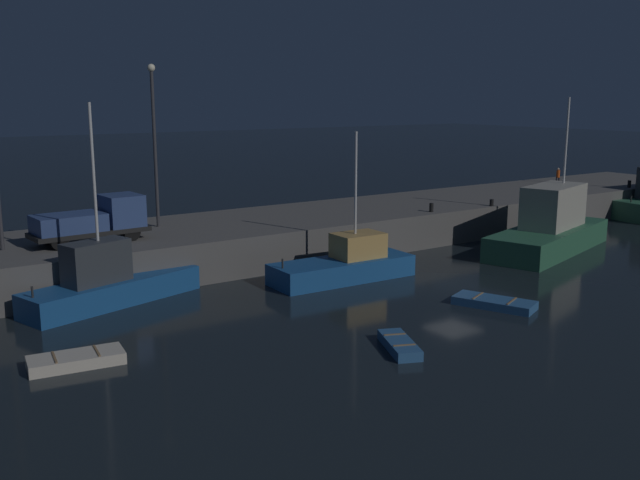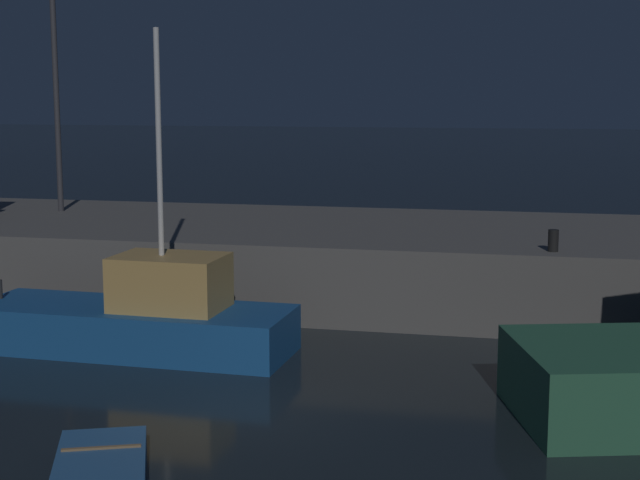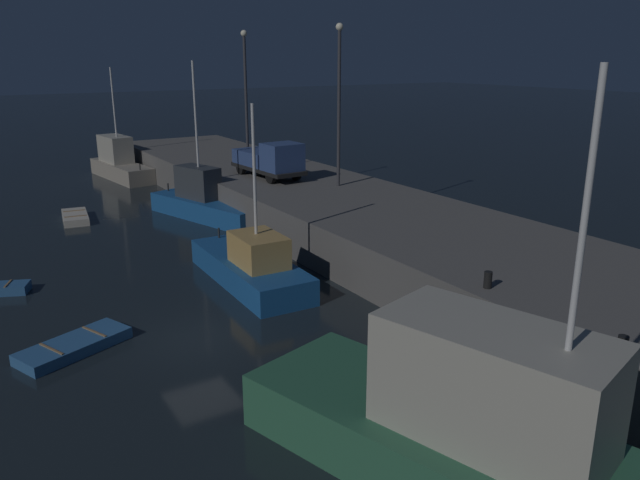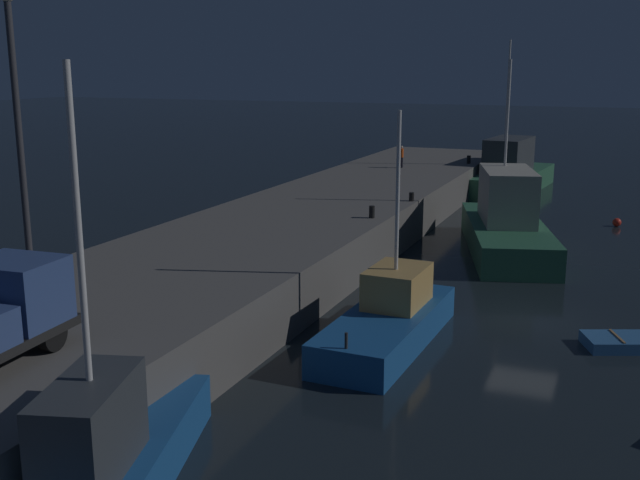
{
  "view_description": "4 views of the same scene",
  "coord_description": "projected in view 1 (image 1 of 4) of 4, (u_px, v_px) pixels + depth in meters",
  "views": [
    {
      "loc": [
        -26.68,
        -26.15,
        9.88
      ],
      "look_at": [
        -3.44,
        7.67,
        1.52
      ],
      "focal_mm": 39.89,
      "sensor_mm": 36.0,
      "label": 1
    },
    {
      "loc": [
        5.42,
        -17.83,
        6.48
      ],
      "look_at": [
        -0.66,
        9.1,
        2.22
      ],
      "focal_mm": 53.83,
      "sensor_mm": 36.0,
      "label": 2
    },
    {
      "loc": [
        19.7,
        -7.08,
        9.9
      ],
      "look_at": [
        -2.92,
        6.96,
        1.92
      ],
      "focal_mm": 34.74,
      "sensor_mm": 36.0,
      "label": 3
    },
    {
      "loc": [
        -28.45,
        -3.27,
        9.49
      ],
      "look_at": [
        0.38,
        8.62,
        2.32
      ],
      "focal_mm": 42.79,
      "sensor_mm": 36.0,
      "label": 4
    }
  ],
  "objects": [
    {
      "name": "ground_plane",
      "position": [
        454.0,
        284.0,
        37.89
      ],
      "size": [
        320.0,
        320.0,
        0.0
      ],
      "primitive_type": "plane",
      "color": "black"
    },
    {
      "name": "pier_quay",
      "position": [
        325.0,
        229.0,
        47.43
      ],
      "size": [
        76.53,
        9.43,
        2.27
      ],
      "color": "#5B5956",
      "rests_on": "ground"
    },
    {
      "name": "fishing_trawler_red",
      "position": [
        550.0,
        228.0,
        45.76
      ],
      "size": [
        12.27,
        6.84,
        9.78
      ],
      "color": "#2D6647",
      "rests_on": "ground"
    },
    {
      "name": "fishing_boat_blue",
      "position": [
        109.0,
        283.0,
        34.08
      ],
      "size": [
        9.21,
        4.74,
        9.59
      ],
      "color": "#195193",
      "rests_on": "ground"
    },
    {
      "name": "fishing_boat_orange",
      "position": [
        346.0,
        264.0,
        38.74
      ],
      "size": [
        8.18,
        2.93,
        8.02
      ],
      "color": "#195193",
      "rests_on": "ground"
    },
    {
      "name": "dinghy_orange_near",
      "position": [
        494.0,
        303.0,
        33.8
      ],
      "size": [
        2.83,
        4.07,
        0.44
      ],
      "color": "#2D6099",
      "rests_on": "ground"
    },
    {
      "name": "rowboat_white_mid",
      "position": [
        76.0,
        360.0,
        26.44
      ],
      "size": [
        3.59,
        1.88,
        0.48
      ],
      "color": "beige",
      "rests_on": "ground"
    },
    {
      "name": "dinghy_red_small",
      "position": [
        399.0,
        345.0,
        28.09
      ],
      "size": [
        2.07,
        3.07,
        0.44
      ],
      "color": "#2D6099",
      "rests_on": "ground"
    },
    {
      "name": "lamp_post_east",
      "position": [
        154.0,
        135.0,
        40.98
      ],
      "size": [
        0.44,
        0.44,
        9.37
      ],
      "color": "#38383D",
      "rests_on": "pier_quay"
    },
    {
      "name": "utility_truck",
      "position": [
        95.0,
        220.0,
        37.47
      ],
      "size": [
        6.11,
        2.58,
        2.39
      ],
      "color": "black",
      "rests_on": "pier_quay"
    },
    {
      "name": "dockworker",
      "position": [
        558.0,
        176.0,
        60.55
      ],
      "size": [
        0.42,
        0.31,
        1.57
      ],
      "color": "black",
      "rests_on": "pier_quay"
    },
    {
      "name": "bollard_west",
      "position": [
        629.0,
        184.0,
        59.79
      ],
      "size": [
        0.28,
        0.28,
        0.6
      ],
      "primitive_type": "cylinder",
      "color": "black",
      "rests_on": "pier_quay"
    },
    {
      "name": "bollard_central",
      "position": [
        492.0,
        203.0,
        49.84
      ],
      "size": [
        0.28,
        0.28,
        0.47
      ],
      "primitive_type": "cylinder",
      "color": "black",
      "rests_on": "pier_quay"
    },
    {
      "name": "bollard_east",
      "position": [
        431.0,
        207.0,
        47.29
      ],
      "size": [
        0.28,
        0.28,
        0.59
      ],
      "primitive_type": "cylinder",
      "color": "black",
      "rests_on": "pier_quay"
    }
  ]
}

